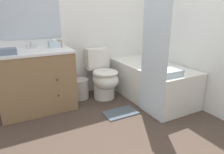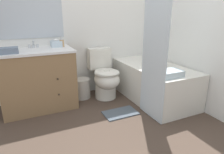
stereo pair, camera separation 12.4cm
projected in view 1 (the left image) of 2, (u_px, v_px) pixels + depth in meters
name	position (u px, v px, depth m)	size (l,w,h in m)	color
ground_plane	(133.00, 141.00, 2.16)	(14.00, 14.00, 0.00)	#47382D
wall_back	(79.00, 17.00, 3.10)	(8.00, 0.06, 2.50)	silver
wall_right	(179.00, 17.00, 3.00)	(0.05, 2.56, 2.50)	silver
vanity_cabinet	(37.00, 80.00, 2.75)	(0.98, 0.61, 0.85)	olive
sink_faucet	(31.00, 46.00, 2.76)	(0.14, 0.12, 0.12)	silver
toilet	(103.00, 77.00, 3.17)	(0.39, 0.64, 0.77)	silver
bathtub	(151.00, 81.00, 3.18)	(0.73, 1.43, 0.55)	silver
shower_curtain	(155.00, 41.00, 2.39)	(0.01, 0.48, 1.97)	silver
wastebasket	(80.00, 89.00, 3.19)	(0.27, 0.27, 0.32)	#B7B2A8
tissue_box	(54.00, 44.00, 2.84)	(0.15, 0.15, 0.11)	silver
soap_dispenser	(60.00, 43.00, 2.84)	(0.06, 0.06, 0.13)	tan
hand_towel_folded	(5.00, 52.00, 2.35)	(0.25, 0.16, 0.07)	slate
bath_towel_folded	(170.00, 73.00, 2.56)	(0.30, 0.22, 0.08)	silver
bath_mat	(121.00, 113.00, 2.74)	(0.46, 0.28, 0.02)	#4C5660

